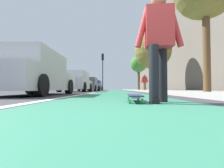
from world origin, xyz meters
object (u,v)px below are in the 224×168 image
at_px(parked_car_mid, 76,82).
at_px(pedestrian_distant, 145,81).
at_px(skater_person, 159,40).
at_px(parked_car_near, 34,75).
at_px(traffic_light, 103,65).
at_px(skateboard, 134,96).
at_px(parked_car_end, 95,86).
at_px(street_tree_far, 139,64).
at_px(parked_car_far, 89,85).
at_px(street_tree_mid, 153,51).

relative_size(parked_car_mid, pedestrian_distant, 2.53).
xyz_separation_m(skater_person, parked_car_near, (3.11, 3.44, -0.24)).
distance_m(skater_person, traffic_light, 18.41).
height_order(skateboard, parked_car_mid, parked_car_mid).
xyz_separation_m(parked_car_end, pedestrian_distant, (-8.34, -5.90, 0.25)).
bearing_deg(parked_car_end, parked_car_near, -179.16).
xyz_separation_m(skater_person, traffic_light, (18.12, 2.29, 2.26)).
xyz_separation_m(parked_car_near, pedestrian_distant, (10.58, -5.63, 0.26)).
relative_size(parked_car_near, traffic_light, 0.93).
relative_size(street_tree_far, pedestrian_distant, 2.77).
distance_m(skateboard, traffic_light, 18.34).
distance_m(skateboard, parked_car_far, 16.22).
relative_size(parked_car_mid, street_tree_mid, 0.88).
distance_m(skater_person, street_tree_far, 19.48).
bearing_deg(parked_car_far, street_tree_mid, -130.28).
relative_size(parked_car_mid, parked_car_far, 0.97).
height_order(parked_car_end, street_tree_mid, street_tree_mid).
bearing_deg(traffic_light, street_tree_far, -77.36).
distance_m(skater_person, parked_car_end, 22.34).
bearing_deg(pedestrian_distant, traffic_light, 45.28).
relative_size(parked_car_end, traffic_light, 0.91).
xyz_separation_m(parked_car_mid, parked_car_far, (6.16, 0.00, -0.02)).
relative_size(skateboard, parked_car_far, 0.20).
relative_size(skateboard, pedestrian_distant, 0.51).
relative_size(skateboard, street_tree_mid, 0.18).
relative_size(parked_car_end, street_tree_far, 0.92).
bearing_deg(skater_person, street_tree_mid, -12.33).
xyz_separation_m(parked_car_near, parked_car_mid, (6.75, 0.20, 0.03)).
bearing_deg(parked_car_far, street_tree_far, -62.41).
distance_m(street_tree_mid, street_tree_far, 8.26).
relative_size(parked_car_near, pedestrian_distant, 2.60).
bearing_deg(parked_car_end, skateboard, -171.25).
distance_m(parked_car_far, street_tree_mid, 8.32).
relative_size(parked_car_far, pedestrian_distant, 2.62).
xyz_separation_m(street_tree_mid, pedestrian_distant, (2.78, 0.20, -2.36)).
height_order(traffic_light, pedestrian_distant, traffic_light).
bearing_deg(skater_person, parked_car_near, 47.87).
bearing_deg(street_tree_mid, pedestrian_distant, 4.03).
bearing_deg(pedestrian_distant, skater_person, 170.91).
relative_size(parked_car_end, street_tree_mid, 0.88).
bearing_deg(parked_car_near, skateboard, -133.76).
bearing_deg(traffic_light, street_tree_mid, -147.05).
xyz_separation_m(skateboard, parked_car_end, (21.88, 3.37, 0.60)).
distance_m(parked_car_mid, street_tree_mid, 6.64).
relative_size(skateboard, street_tree_far, 0.18).
bearing_deg(skater_person, parked_car_mid, 20.24).
relative_size(parked_car_mid, parked_car_end, 0.99).
height_order(skateboard, pedestrian_distant, pedestrian_distant).
xyz_separation_m(parked_car_far, traffic_light, (2.10, -1.35, 2.49)).
relative_size(skateboard, skater_person, 0.52).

